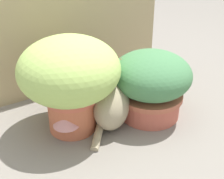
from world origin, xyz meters
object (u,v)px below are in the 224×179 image
at_px(leafy_planter, 151,83).
at_px(mushroom_ornament_pink, 66,120).
at_px(cat, 112,101).
at_px(grass_planter, 70,76).

relative_size(leafy_planter, mushroom_ornament_pink, 2.78).
xyz_separation_m(cat, mushroom_ornament_pink, (-0.23, 0.01, -0.02)).
bearing_deg(cat, grass_planter, 158.49).
bearing_deg(mushroom_ornament_pink, grass_planter, 46.62).
height_order(grass_planter, mushroom_ornament_pink, grass_planter).
height_order(leafy_planter, cat, leafy_planter).
relative_size(grass_planter, leafy_planter, 1.16).
height_order(grass_planter, cat, grass_planter).
bearing_deg(leafy_planter, grass_planter, 164.25).
bearing_deg(grass_planter, mushroom_ornament_pink, -133.38).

